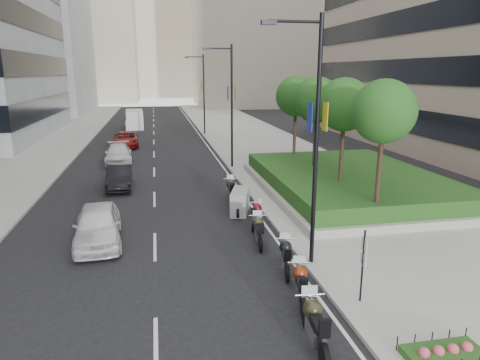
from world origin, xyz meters
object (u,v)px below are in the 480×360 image
object	(u,v)px
parking_sign	(363,262)
lamp_post_1	(230,101)
motorcycle_4	(256,215)
car_d	(126,139)
lamp_post_0	(313,132)
car_a	(98,225)
lamp_post_2	(202,90)
motorcycle_3	(259,231)
car_c	(118,154)
motorcycle_6	(231,190)
motorcycle_1	(300,284)
car_b	(119,177)
motorcycle_2	(286,256)
motorcycle_5	(240,202)
motorcycle_0	(315,324)
delivery_van	(135,120)

from	to	relation	value
parking_sign	lamp_post_1	bearing A→B (deg)	91.88
motorcycle_4	car_d	xyz separation A→B (m)	(-7.41, 24.08, 0.16)
lamp_post_0	car_a	world-z (taller)	lamp_post_0
lamp_post_2	car_a	xyz separation A→B (m)	(-7.98, -31.14, -4.27)
motorcycle_3	car_c	world-z (taller)	car_c
car_c	car_a	bearing A→B (deg)	-92.26
lamp_post_2	car_c	size ratio (longest dim) A/B	1.81
lamp_post_2	motorcycle_6	world-z (taller)	lamp_post_2
motorcycle_1	car_b	world-z (taller)	car_b
lamp_post_1	parking_sign	bearing A→B (deg)	-88.12
lamp_post_1	motorcycle_2	distance (m)	17.85
lamp_post_1	motorcycle_5	distance (m)	11.39
motorcycle_4	car_b	size ratio (longest dim) A/B	0.46
parking_sign	motorcycle_0	size ratio (longest dim) A/B	1.01
motorcycle_3	car_b	bearing A→B (deg)	39.07
motorcycle_1	delivery_van	size ratio (longest dim) A/B	0.40
motorcycle_3	car_d	xyz separation A→B (m)	(-7.00, 26.18, 0.12)
motorcycle_2	delivery_van	size ratio (longest dim) A/B	0.39
motorcycle_3	car_b	xyz separation A→B (m)	(-6.46, 10.56, 0.11)
car_a	motorcycle_6	bearing A→B (deg)	32.09
motorcycle_4	car_c	bearing A→B (deg)	46.83
motorcycle_6	car_a	xyz separation A→B (m)	(-6.63, -4.95, 0.17)
motorcycle_1	motorcycle_3	xyz separation A→B (m)	(-0.20, 4.82, 0.00)
lamp_post_2	motorcycle_5	distance (m)	28.78
car_a	car_d	size ratio (longest dim) A/B	0.91
lamp_post_0	car_b	world-z (taller)	lamp_post_0
motorcycle_2	motorcycle_5	bearing A→B (deg)	15.73
lamp_post_0	lamp_post_1	world-z (taller)	same
motorcycle_5	motorcycle_2	bearing A→B (deg)	-159.66
car_d	motorcycle_0	bearing A→B (deg)	-81.32
lamp_post_2	motorcycle_3	xyz separation A→B (m)	(-1.31, -32.58, -4.47)
motorcycle_4	motorcycle_2	bearing A→B (deg)	-158.22
motorcycle_5	car_d	world-z (taller)	car_d
car_d	motorcycle_1	bearing A→B (deg)	-79.80
motorcycle_0	car_b	distance (m)	18.73
lamp_post_0	delivery_van	xyz separation A→B (m)	(-8.01, 42.83, -4.01)
motorcycle_5	motorcycle_1	bearing A→B (deg)	-161.46
car_b	car_d	size ratio (longest dim) A/B	0.84
parking_sign	motorcycle_6	size ratio (longest dim) A/B	1.05
motorcycle_2	motorcycle_6	distance (m)	9.08
car_b	car_c	distance (m)	7.90
lamp_post_2	car_a	size ratio (longest dim) A/B	1.92
motorcycle_6	car_a	size ratio (longest dim) A/B	0.51
motorcycle_2	car_c	size ratio (longest dim) A/B	0.43
lamp_post_0	motorcycle_0	xyz separation A→B (m)	(-1.50, -4.68, -4.41)
lamp_post_2	motorcycle_6	distance (m)	26.59
motorcycle_3	lamp_post_1	bearing A→B (deg)	2.49
motorcycle_4	car_a	size ratio (longest dim) A/B	0.42
lamp_post_2	car_d	world-z (taller)	lamp_post_2
lamp_post_2	motorcycle_4	bearing A→B (deg)	-91.69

